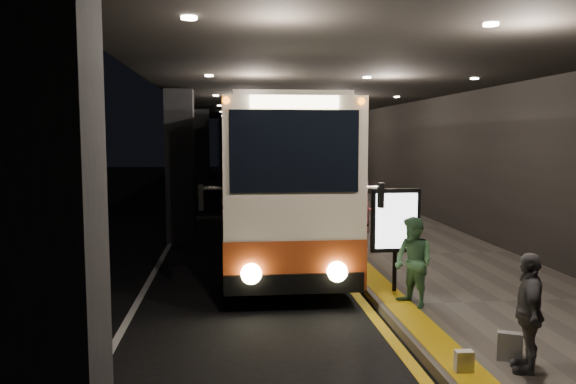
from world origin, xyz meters
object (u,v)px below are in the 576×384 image
coach_second (249,160)px  info_sign (396,222)px  passenger_waiting_green (414,262)px  passenger_waiting_grey (528,312)px  passenger_boarding (364,215)px  bag_plain (464,362)px  coach_main (270,183)px  bag_polka (510,347)px  stanchion_post (364,248)px

coach_second → info_sign: 17.75m
info_sign → passenger_waiting_green: bearing=-86.2°
coach_second → passenger_waiting_grey: coach_second is taller
passenger_boarding → passenger_waiting_grey: (0.29, -7.44, -0.17)m
bag_plain → info_sign: (0.20, 3.64, 1.18)m
coach_main → passenger_boarding: size_ratio=6.58×
bag_plain → bag_polka: bearing=21.5°
passenger_waiting_green → stanchion_post: 2.64m
passenger_boarding → info_sign: info_sign is taller
coach_second → info_sign: size_ratio=6.50×
bag_polka → stanchion_post: size_ratio=0.37×
bag_polka → stanchion_post: stanchion_post is taller
bag_polka → bag_plain: size_ratio=1.36×
passenger_boarding → passenger_waiting_green: size_ratio=1.19×
coach_main → passenger_waiting_green: bearing=-71.9°
coach_main → passenger_waiting_grey: 9.30m
coach_second → bag_polka: 21.19m
bag_plain → stanchion_post: stanchion_post is taller
stanchion_post → coach_main: bearing=117.3°
bag_plain → info_sign: bearing=86.9°
coach_main → coach_second: (-0.16, 12.40, 0.09)m
coach_main → stanchion_post: 4.12m
info_sign → stanchion_post: info_sign is taller
passenger_waiting_green → bag_plain: 2.81m
coach_second → bag_polka: bearing=-86.1°
coach_main → passenger_waiting_green: 6.52m
passenger_waiting_green → coach_main: bearing=174.7°
passenger_boarding → passenger_waiting_grey: size_ratio=1.22×
coach_main → info_sign: size_ratio=6.20×
coach_main → bag_plain: (1.78, -8.86, -1.52)m
coach_second → stanchion_post: 16.09m
info_sign → coach_second: bearing=97.5°
passenger_waiting_grey → bag_polka: bearing=-149.3°
passenger_boarding → info_sign: 3.80m
passenger_boarding → coach_second: bearing=18.8°
coach_main → info_sign: coach_main is taller
bag_plain → info_sign: size_ratio=0.14×
bag_polka → info_sign: bearing=99.2°
passenger_waiting_green → info_sign: size_ratio=0.79×
passenger_boarding → stanchion_post: size_ratio=1.83×
passenger_waiting_green → stanchion_post: passenger_waiting_green is taller
stanchion_post → passenger_waiting_green: bearing=-85.2°
passenger_waiting_green → info_sign: info_sign is taller
coach_main → bag_plain: coach_main is taller
passenger_waiting_green → coach_second: bearing=163.1°
coach_main → passenger_waiting_grey: (2.58, -8.89, -0.90)m
passenger_waiting_grey → coach_main: bearing=-142.7°
passenger_boarding → passenger_waiting_green: bearing=-174.3°
passenger_waiting_green → passenger_waiting_grey: bearing=-12.5°
bag_plain → info_sign: info_sign is taller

